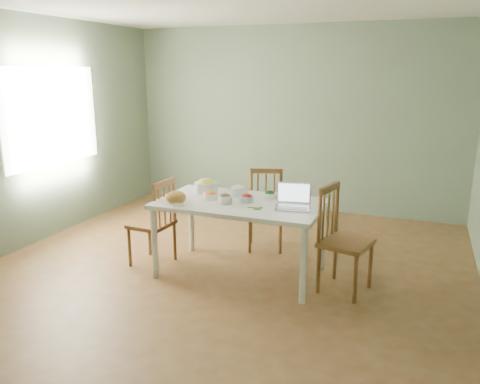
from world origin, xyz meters
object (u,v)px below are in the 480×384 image
at_px(bowl_squash, 206,186).
at_px(laptop, 293,197).
at_px(dining_table, 240,238).
at_px(chair_left, 151,222).
at_px(chair_right, 346,240).
at_px(chair_far, 265,211).
at_px(bread_boule, 176,197).

xyz_separation_m(bowl_squash, laptop, (1.04, -0.27, 0.04)).
height_order(dining_table, bowl_squash, bowl_squash).
bearing_deg(chair_left, laptop, 95.76).
distance_m(chair_right, laptop, 0.64).
distance_m(chair_far, chair_right, 1.32).
bearing_deg(chair_left, dining_table, 99.42).
xyz_separation_m(chair_right, bread_boule, (-1.63, -0.30, 0.33)).
relative_size(dining_table, chair_right, 1.62).
relative_size(bowl_squash, laptop, 0.77).
bearing_deg(bread_boule, laptop, 13.11).
bearing_deg(chair_right, chair_far, 66.90).
distance_m(dining_table, chair_right, 1.08).
xyz_separation_m(dining_table, bread_boule, (-0.56, -0.30, 0.45)).
height_order(dining_table, chair_far, chair_far).
height_order(bowl_squash, laptop, laptop).
distance_m(dining_table, chair_far, 0.78).
distance_m(chair_far, bowl_squash, 0.84).
bearing_deg(bread_boule, bowl_squash, 81.68).
height_order(chair_far, bowl_squash, chair_far).
height_order(chair_left, bread_boule, chair_left).
height_order(chair_far, chair_right, chair_right).
bearing_deg(dining_table, bowl_squash, 155.37).
bearing_deg(chair_right, dining_table, 103.25).
height_order(chair_far, laptop, laptop).
bearing_deg(dining_table, laptop, -4.56).
bearing_deg(bowl_squash, dining_table, -24.63).
bearing_deg(bowl_squash, laptop, -14.34).
bearing_deg(laptop, chair_left, 171.13).
bearing_deg(bread_boule, dining_table, 28.53).
distance_m(chair_left, chair_right, 2.06).
distance_m(chair_far, laptop, 1.07).
bearing_deg(chair_far, laptop, -74.23).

